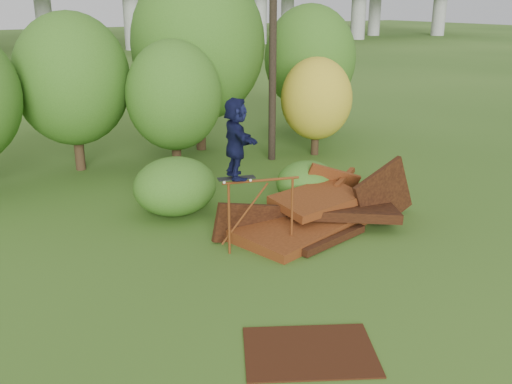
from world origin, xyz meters
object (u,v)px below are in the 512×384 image
scrap_pile (316,215)px  flat_plate (310,351)px  skater (236,138)px  utility_pole (273,8)px

scrap_pile → flat_plate: 5.87m
scrap_pile → skater: size_ratio=3.21×
scrap_pile → flat_plate: size_ratio=2.64×
scrap_pile → utility_pole: (2.83, 6.42, 5.23)m
flat_plate → utility_pole: (6.50, 10.99, 5.57)m
scrap_pile → utility_pole: 8.75m
scrap_pile → utility_pole: bearing=66.2°
scrap_pile → utility_pole: utility_pole is taller
utility_pole → scrap_pile: bearing=-113.8°
flat_plate → scrap_pile: bearing=51.2°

